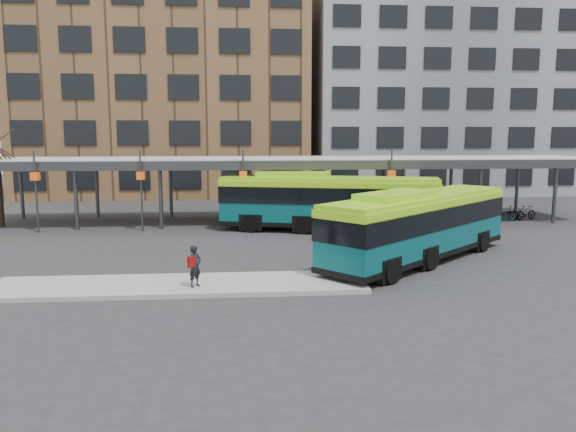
# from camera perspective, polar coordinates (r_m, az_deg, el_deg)

# --- Properties ---
(ground) EXTENTS (120.00, 120.00, 0.00)m
(ground) POSITION_cam_1_polar(r_m,az_deg,el_deg) (24.70, 2.65, -5.11)
(ground) COLOR #28282B
(ground) RESTS_ON ground
(boarding_island) EXTENTS (14.00, 3.00, 0.18)m
(boarding_island) POSITION_cam_1_polar(r_m,az_deg,el_deg) (21.69, -10.94, -6.93)
(boarding_island) COLOR gray
(boarding_island) RESTS_ON ground
(canopy) EXTENTS (40.00, 6.53, 4.80)m
(canopy) POSITION_cam_1_polar(r_m,az_deg,el_deg) (36.85, -0.01, 5.51)
(canopy) COLOR #999B9E
(canopy) RESTS_ON ground
(building_brick) EXTENTS (26.00, 14.00, 22.00)m
(building_brick) POSITION_cam_1_polar(r_m,az_deg,el_deg) (56.47, -12.13, 13.54)
(building_brick) COLOR brown
(building_brick) RESTS_ON ground
(building_grey) EXTENTS (24.00, 14.00, 20.00)m
(building_grey) POSITION_cam_1_polar(r_m,az_deg,el_deg) (59.16, 14.40, 12.25)
(building_grey) COLOR slate
(building_grey) RESTS_ON ground
(bus_front) EXTENTS (10.64, 9.96, 3.32)m
(bus_front) POSITION_cam_1_polar(r_m,az_deg,el_deg) (25.93, 13.20, -0.78)
(bus_front) COLOR #074C51
(bus_front) RESTS_ON ground
(bus_rear) EXTENTS (12.99, 5.92, 3.51)m
(bus_rear) POSITION_cam_1_polar(r_m,az_deg,el_deg) (33.22, 4.05, 1.57)
(bus_rear) COLOR #074C51
(bus_rear) RESTS_ON ground
(pedestrian) EXTENTS (0.64, 0.67, 1.54)m
(pedestrian) POSITION_cam_1_polar(r_m,az_deg,el_deg) (20.88, -9.45, -5.03)
(pedestrian) COLOR black
(pedestrian) RESTS_ON boarding_island
(bike_rack) EXTENTS (6.46, 1.47, 1.04)m
(bike_rack) POSITION_cam_1_polar(r_m,az_deg,el_deg) (39.75, 19.72, 0.24)
(bike_rack) COLOR slate
(bike_rack) RESTS_ON ground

